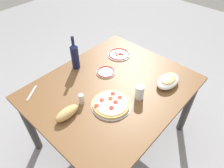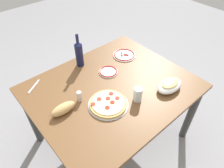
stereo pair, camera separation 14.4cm
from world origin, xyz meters
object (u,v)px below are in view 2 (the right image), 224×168
object	(u,v)px
wine_bottle	(79,53)
bread_loaf	(63,109)
dining_table	(112,96)
spice_shaker	(79,96)
baked_pasta_dish	(170,85)
pepperoni_pizza	(108,104)
side_plate_near	(124,55)
side_plate_far	(108,72)
water_glass	(138,94)

from	to	relation	value
wine_bottle	bread_loaf	bearing A→B (deg)	-136.92
dining_table	spice_shaker	world-z (taller)	spice_shaker
baked_pasta_dish	pepperoni_pizza	bearing A→B (deg)	158.53
side_plate_near	pepperoni_pizza	bearing A→B (deg)	-144.21
dining_table	bread_loaf	distance (m)	0.47
dining_table	baked_pasta_dish	bearing A→B (deg)	-43.97
dining_table	side_plate_near	distance (m)	0.47
side_plate_far	side_plate_near	bearing A→B (deg)	18.06
bread_loaf	pepperoni_pizza	bearing A→B (deg)	-28.67
baked_pasta_dish	wine_bottle	distance (m)	0.83
pepperoni_pizza	side_plate_far	size ratio (longest dim) A/B	1.82
side_plate_far	spice_shaker	world-z (taller)	spice_shaker
dining_table	side_plate_near	size ratio (longest dim) A/B	5.95
bread_loaf	wine_bottle	bearing A→B (deg)	43.08
wine_bottle	baked_pasta_dish	bearing A→B (deg)	-63.89
pepperoni_pizza	spice_shaker	xyz separation A→B (m)	(-0.13, 0.18, 0.03)
dining_table	water_glass	xyz separation A→B (m)	(0.05, -0.24, 0.17)
side_plate_near	baked_pasta_dish	bearing A→B (deg)	-94.65
dining_table	bread_loaf	bearing A→B (deg)	176.44
baked_pasta_dish	water_glass	size ratio (longest dim) A/B	2.02
spice_shaker	wine_bottle	bearing A→B (deg)	54.80
side_plate_far	spice_shaker	xyz separation A→B (m)	(-0.38, -0.11, 0.03)
wine_bottle	dining_table	bearing A→B (deg)	-86.22
baked_pasta_dish	side_plate_near	xyz separation A→B (m)	(0.05, 0.58, -0.03)
baked_pasta_dish	water_glass	bearing A→B (deg)	163.62
wine_bottle	water_glass	world-z (taller)	wine_bottle
side_plate_far	spice_shaker	bearing A→B (deg)	-163.67
wine_bottle	side_plate_near	world-z (taller)	wine_bottle
water_glass	side_plate_near	distance (m)	0.60
dining_table	pepperoni_pizza	size ratio (longest dim) A/B	4.24
baked_pasta_dish	water_glass	world-z (taller)	water_glass
baked_pasta_dish	bread_loaf	bearing A→B (deg)	155.74
wine_bottle	water_glass	distance (m)	0.66
water_glass	bread_loaf	distance (m)	0.56
dining_table	side_plate_far	xyz separation A→B (m)	(0.10, 0.16, 0.12)
dining_table	side_plate_far	size ratio (longest dim) A/B	7.70
side_plate_far	spice_shaker	distance (m)	0.40
dining_table	spice_shaker	bearing A→B (deg)	170.31
water_glass	wine_bottle	bearing A→B (deg)	96.77
side_plate_far	bread_loaf	xyz separation A→B (m)	(-0.54, -0.13, 0.03)
baked_pasta_dish	wine_bottle	bearing A→B (deg)	116.11
side_plate_far	wine_bottle	bearing A→B (deg)	115.85
wine_bottle	water_glass	bearing A→B (deg)	-83.23
water_glass	side_plate_near	bearing A→B (deg)	56.13
baked_pasta_dish	side_plate_far	bearing A→B (deg)	116.24
water_glass	spice_shaker	xyz separation A→B (m)	(-0.34, 0.29, -0.02)
pepperoni_pizza	baked_pasta_dish	world-z (taller)	baked_pasta_dish
side_plate_far	bread_loaf	world-z (taller)	bread_loaf
side_plate_near	side_plate_far	distance (m)	0.30
wine_bottle	side_plate_far	size ratio (longest dim) A/B	1.87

